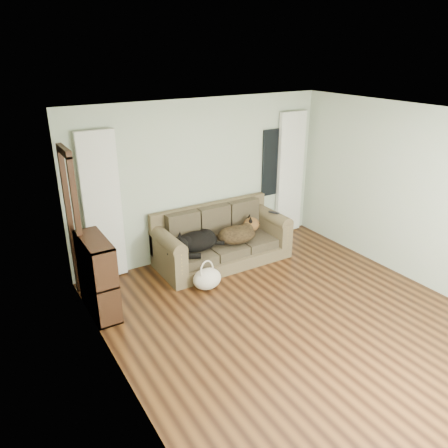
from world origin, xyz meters
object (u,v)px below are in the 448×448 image
dog_shepherd (238,234)px  bookshelf (98,279)px  dog_black_lab (194,243)px  tote_bag (207,279)px  sofa (223,237)px

dog_shepherd → bookshelf: bearing=14.6°
dog_shepherd → bookshelf: 2.42m
dog_black_lab → tote_bag: 0.69m
dog_black_lab → tote_bag: dog_black_lab is taller
tote_bag → bookshelf: bearing=171.7°
sofa → dog_shepherd: sofa is taller
dog_black_lab → tote_bag: bearing=-97.4°
dog_shepherd → tote_bag: bearing=38.2°
sofa → dog_black_lab: 0.54m
sofa → bookshelf: size_ratio=2.03×
dog_black_lab → bookshelf: size_ratio=0.65×
sofa → bookshelf: (-2.17, -0.41, 0.05)m
dog_black_lab → dog_shepherd: bearing=-1.6°
tote_bag → bookshelf: size_ratio=0.41×
bookshelf → dog_shepherd: bearing=4.6°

